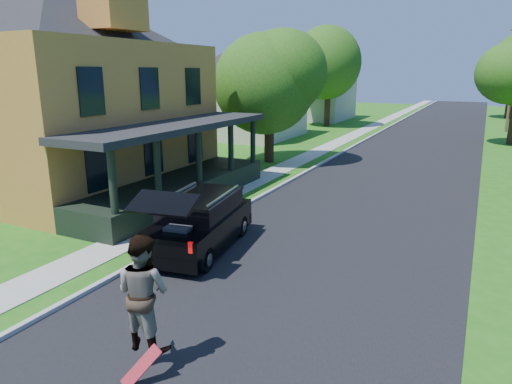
% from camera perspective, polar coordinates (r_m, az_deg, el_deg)
% --- Properties ---
extents(ground, '(140.00, 140.00, 0.00)m').
position_cam_1_polar(ground, '(10.56, 1.78, -13.69)').
color(ground, '#1F6614').
rests_on(ground, ground).
extents(street, '(8.00, 120.00, 0.02)m').
position_cam_1_polar(street, '(29.15, 18.52, 4.07)').
color(street, black).
rests_on(street, ground).
extents(curb, '(0.15, 120.00, 0.12)m').
position_cam_1_polar(curb, '(29.95, 10.83, 4.85)').
color(curb, '#ABACA6').
rests_on(curb, ground).
extents(sidewalk, '(1.30, 120.00, 0.03)m').
position_cam_1_polar(sidewalk, '(30.40, 8.01, 5.11)').
color(sidewalk, '#98978F').
rests_on(sidewalk, ground).
extents(front_walk, '(6.50, 1.20, 0.03)m').
position_cam_1_polar(front_walk, '(20.31, -15.75, -0.14)').
color(front_walk, '#98978F').
rests_on(front_walk, ground).
extents(main_house, '(15.56, 15.56, 10.10)m').
position_cam_1_polar(main_house, '(22.05, -23.26, 13.34)').
color(main_house, '#D07B3C').
rests_on(main_house, ground).
extents(neighbor_house_mid, '(12.78, 12.78, 8.30)m').
position_cam_1_polar(neighbor_house_mid, '(36.81, -1.71, 13.47)').
color(neighbor_house_mid, beige).
rests_on(neighbor_house_mid, ground).
extents(neighbor_house_far, '(12.78, 12.78, 8.30)m').
position_cam_1_polar(neighbor_house_far, '(51.47, 6.97, 13.74)').
color(neighbor_house_far, beige).
rests_on(neighbor_house_far, ground).
extents(black_suv, '(2.41, 4.83, 2.15)m').
position_cam_1_polar(black_suv, '(13.33, -7.06, -3.76)').
color(black_suv, black).
rests_on(black_suv, ground).
extents(skateboarder, '(1.04, 0.83, 2.05)m').
position_cam_1_polar(skateboarder, '(8.14, -13.91, -12.03)').
color(skateboarder, black).
rests_on(skateboarder, ground).
extents(skateboard, '(0.55, 0.52, 0.65)m').
position_cam_1_polar(skateboard, '(8.25, -14.12, -20.54)').
color(skateboard, '#9E0D18').
rests_on(skateboard, ground).
extents(tree_left_mid, '(7.35, 7.13, 8.28)m').
position_cam_1_polar(tree_left_mid, '(26.02, 1.63, 15.24)').
color(tree_left_mid, black).
rests_on(tree_left_mid, ground).
extents(tree_left_far, '(6.84, 6.90, 9.53)m').
position_cam_1_polar(tree_left_far, '(44.41, 9.11, 16.12)').
color(tree_left_far, black).
rests_on(tree_left_far, ground).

